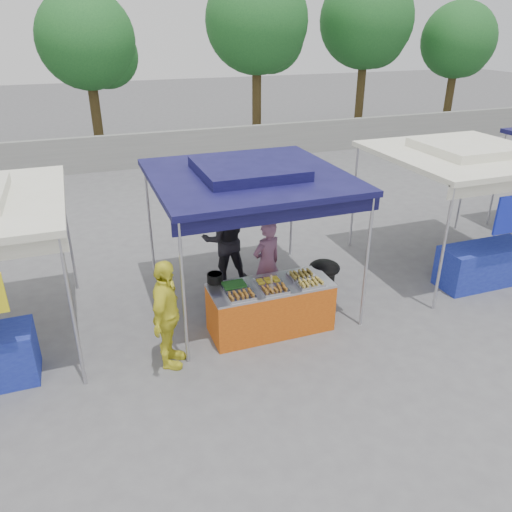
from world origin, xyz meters
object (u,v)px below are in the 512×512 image
object	(u,v)px
cooking_pot	(215,278)
helper_man	(225,239)
customer_person	(167,315)
vendor_woman	(267,264)
wok_burner	(324,280)
vendor_table	(270,307)

from	to	relation	value
cooking_pot	helper_man	world-z (taller)	helper_man
helper_man	customer_person	xyz separation A→B (m)	(-1.55, -2.26, -0.05)
vendor_woman	helper_man	size ratio (longest dim) A/B	0.89
vendor_woman	helper_man	bearing A→B (deg)	-84.91
cooking_pot	customer_person	size ratio (longest dim) A/B	0.15
customer_person	cooking_pot	bearing A→B (deg)	-26.26
cooking_pot	vendor_woman	xyz separation A→B (m)	(1.07, 0.43, -0.12)
wok_burner	helper_man	bearing A→B (deg)	143.16
vendor_table	helper_man	xyz separation A→B (m)	(-0.21, 1.90, 0.48)
cooking_pot	helper_man	xyz separation A→B (m)	(0.62, 1.51, -0.02)
wok_burner	vendor_woman	distance (m)	1.05
wok_burner	vendor_woman	world-z (taller)	vendor_woman
vendor_table	cooking_pot	xyz separation A→B (m)	(-0.82, 0.39, 0.50)
vendor_woman	wok_burner	bearing A→B (deg)	135.06
wok_burner	helper_man	size ratio (longest dim) A/B	0.51
wok_burner	helper_man	distance (m)	2.09
vendor_woman	helper_man	distance (m)	1.18
vendor_table	cooking_pot	distance (m)	1.04
cooking_pot	helper_man	bearing A→B (deg)	67.83
helper_man	customer_person	world-z (taller)	helper_man
helper_man	vendor_table	bearing A→B (deg)	100.61
vendor_table	vendor_woman	world-z (taller)	vendor_woman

